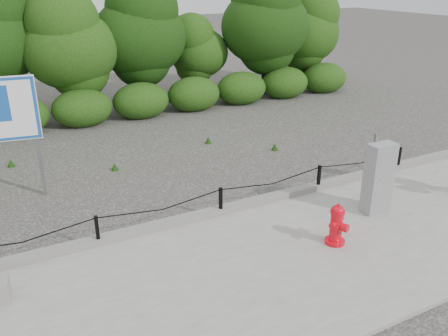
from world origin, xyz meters
TOP-DOWN VIEW (x-y plane):
  - ground at (0.00, 0.00)m, footprint 90.00×90.00m
  - sidewalk at (0.00, -2.00)m, footprint 14.00×4.00m
  - curb at (0.00, 0.05)m, footprint 14.00×0.22m
  - chain_barrier at (0.00, 0.00)m, footprint 10.06×0.06m
  - treeline at (0.54, 8.93)m, footprint 20.23×3.91m
  - fire_hydrant at (1.34, -1.96)m, footprint 0.49×0.49m
  - utility_cabinet at (2.88, -1.36)m, footprint 0.57×0.40m

SIDE VIEW (x-z plane):
  - ground at x=0.00m, z-range 0.00..0.00m
  - sidewalk at x=0.00m, z-range 0.00..0.08m
  - curb at x=0.00m, z-range 0.08..0.22m
  - chain_barrier at x=0.00m, z-range 0.16..0.76m
  - fire_hydrant at x=1.34m, z-range 0.06..0.85m
  - utility_cabinet at x=2.88m, z-range 0.01..1.64m
  - treeline at x=0.54m, z-range 0.18..5.05m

